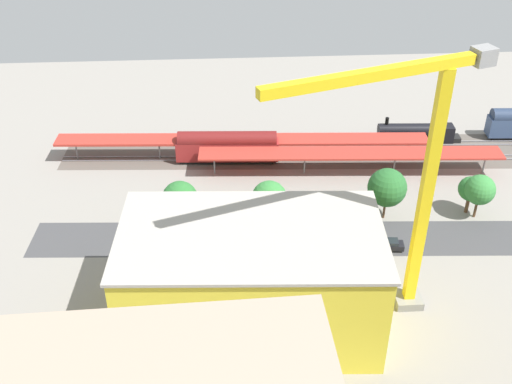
% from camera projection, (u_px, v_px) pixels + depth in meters
% --- Properties ---
extents(ground_plane, '(145.89, 145.89, 0.00)m').
position_uv_depth(ground_plane, '(318.00, 218.00, 103.34)').
color(ground_plane, gray).
rests_on(ground_plane, ground).
extents(rail_bed, '(91.80, 18.74, 0.01)m').
position_uv_depth(rail_bed, '(301.00, 151.00, 122.22)').
color(rail_bed, '#5B544C').
rests_on(rail_bed, ground).
extents(street_asphalt, '(91.54, 14.02, 0.01)m').
position_uv_depth(street_asphalt, '(323.00, 238.00, 98.74)').
color(street_asphalt, '#424244').
rests_on(street_asphalt, ground).
extents(track_rails, '(91.05, 12.32, 0.12)m').
position_uv_depth(track_rails, '(301.00, 150.00, 122.13)').
color(track_rails, '#9E9EA8').
rests_on(track_rails, ground).
extents(platform_canopy_near, '(54.81, 7.72, 4.29)m').
position_uv_depth(platform_canopy_near, '(351.00, 153.00, 113.18)').
color(platform_canopy_near, '#B73328').
rests_on(platform_canopy_near, ground).
extents(platform_canopy_far, '(69.81, 8.23, 4.22)m').
position_uv_depth(platform_canopy_far, '(242.00, 140.00, 117.85)').
color(platform_canopy_far, '#B73328').
rests_on(platform_canopy_far, ground).
extents(locomotive, '(16.55, 3.61, 5.10)m').
position_uv_depth(locomotive, '(419.00, 133.00, 124.90)').
color(locomotive, black).
rests_on(locomotive, ground).
extents(freight_coach_far, '(19.21, 4.23, 6.14)m').
position_uv_depth(freight_coach_far, '(227.00, 146.00, 117.33)').
color(freight_coach_far, black).
rests_on(freight_coach_far, ground).
extents(parked_car_0, '(4.20, 2.26, 1.68)m').
position_uv_depth(parked_car_0, '(390.00, 245.00, 96.07)').
color(parked_car_0, black).
rests_on(parked_car_0, ground).
extents(parked_car_1, '(4.13, 1.92, 1.75)m').
position_uv_depth(parked_car_1, '(347.00, 247.00, 95.64)').
color(parked_car_1, black).
rests_on(parked_car_1, ground).
extents(parked_car_2, '(4.20, 1.80, 1.67)m').
position_uv_depth(parked_car_2, '(300.00, 248.00, 95.46)').
color(parked_car_2, black).
rests_on(parked_car_2, ground).
extents(parked_car_3, '(4.56, 2.08, 1.69)m').
position_uv_depth(parked_car_3, '(256.00, 250.00, 95.08)').
color(parked_car_3, black).
rests_on(parked_car_3, ground).
extents(parked_car_4, '(4.39, 2.11, 1.67)m').
position_uv_depth(parked_car_4, '(217.00, 253.00, 94.53)').
color(parked_car_4, black).
rests_on(parked_car_4, ground).
extents(parked_car_5, '(4.21, 1.81, 1.56)m').
position_uv_depth(parked_car_5, '(168.00, 256.00, 93.96)').
color(parked_car_5, black).
rests_on(parked_car_5, ground).
extents(construction_building, '(32.84, 19.69, 14.21)m').
position_uv_depth(construction_building, '(251.00, 281.00, 79.60)').
color(construction_building, yellow).
rests_on(construction_building, ground).
extents(construction_roof_slab, '(33.47, 20.32, 0.40)m').
position_uv_depth(construction_roof_slab, '(251.00, 234.00, 75.62)').
color(construction_roof_slab, '#ADA89E').
rests_on(construction_roof_slab, construction_building).
extents(tower_crane, '(27.02, 10.48, 35.82)m').
position_uv_depth(tower_crane, '(414.00, 173.00, 74.09)').
color(tower_crane, gray).
rests_on(tower_crane, ground).
extents(box_truck_0, '(9.76, 2.69, 3.36)m').
position_uv_depth(box_truck_0, '(214.00, 249.00, 93.85)').
color(box_truck_0, black).
rests_on(box_truck_0, ground).
extents(street_tree_0, '(4.96, 4.96, 7.72)m').
position_uv_depth(street_tree_0, '(480.00, 190.00, 100.91)').
color(street_tree_0, brown).
rests_on(street_tree_0, ground).
extents(street_tree_1, '(5.68, 5.68, 7.82)m').
position_uv_depth(street_tree_1, '(269.00, 198.00, 99.29)').
color(street_tree_1, brown).
rests_on(street_tree_1, ground).
extents(street_tree_2, '(6.29, 6.29, 8.98)m').
position_uv_depth(street_tree_2, '(387.00, 188.00, 100.34)').
color(street_tree_2, brown).
rests_on(street_tree_2, ground).
extents(street_tree_3, '(5.71, 5.71, 8.21)m').
position_uv_depth(street_tree_3, '(180.00, 199.00, 98.49)').
color(street_tree_3, brown).
rests_on(street_tree_3, ground).
extents(street_tree_4, '(4.08, 4.08, 6.64)m').
position_uv_depth(street_tree_4, '(471.00, 189.00, 102.38)').
color(street_tree_4, brown).
rests_on(street_tree_4, ground).
extents(traffic_light, '(0.50, 0.36, 6.84)m').
position_uv_depth(traffic_light, '(212.00, 237.00, 91.56)').
color(traffic_light, '#333333').
rests_on(traffic_light, ground).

